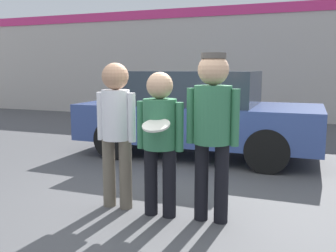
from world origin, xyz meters
TOP-DOWN VIEW (x-y plane):
  - ground_plane at (0.00, 0.00)m, footprint 56.00×56.00m
  - storefront_building at (0.00, 8.27)m, footprint 24.00×0.22m
  - person_left at (-0.62, -0.08)m, footprint 0.49×0.32m
  - person_middle_with_frisbee at (-0.04, -0.14)m, footprint 0.54×0.60m
  - person_right at (0.53, -0.09)m, footprint 0.56×0.39m
  - parked_car_near at (-0.50, 2.89)m, footprint 4.42×1.87m
  - shrub at (-2.20, 7.55)m, footprint 1.06×1.06m

SIDE VIEW (x-z plane):
  - ground_plane at x=0.00m, z-range 0.00..0.00m
  - shrub at x=-2.20m, z-range 0.00..1.06m
  - parked_car_near at x=-0.50m, z-range 0.01..1.60m
  - person_middle_with_frisbee at x=-0.04m, z-range 0.15..1.76m
  - person_left at x=-0.62m, z-range 0.16..1.87m
  - person_right at x=0.53m, z-range 0.20..2.01m
  - storefront_building at x=0.00m, z-range 0.03..3.64m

